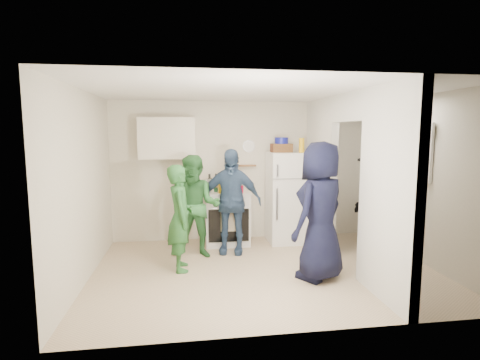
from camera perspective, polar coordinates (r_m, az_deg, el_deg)
name	(u,v)px	position (r m, az deg, el deg)	size (l,w,h in m)	color
floor	(265,270)	(5.50, 3.76, -13.52)	(4.80, 4.80, 0.00)	#CFB692
wall_back	(246,171)	(6.85, 0.91, 1.41)	(4.80, 4.80, 0.00)	silver
wall_front	(303,207)	(3.56, 9.59, -4.15)	(4.80, 4.80, 0.00)	silver
wall_left	(84,187)	(5.24, -22.72, -0.96)	(3.40, 3.40, 0.00)	silver
wall_right	(425,180)	(6.15, 26.31, -0.01)	(3.40, 3.40, 0.00)	silver
ceiling	(266,91)	(5.17, 4.00, 13.37)	(4.80, 4.80, 0.00)	white
partition_pier_back	(320,173)	(6.57, 12.14, 1.00)	(0.12, 1.20, 2.50)	silver
partition_pier_front	(388,194)	(4.59, 21.67, -2.01)	(0.12, 1.20, 2.50)	silver
partition_header	(350,107)	(5.53, 16.45, 10.62)	(0.12, 1.00, 0.40)	silver
stove	(227,217)	(6.60, -2.04, -5.71)	(0.78, 0.65, 0.93)	white
upper_cabinet	(167,138)	(6.55, -11.07, 6.27)	(0.95, 0.34, 0.70)	silver
fridge	(287,197)	(6.70, 7.15, -2.65)	(0.66, 0.64, 1.60)	white
wicker_basket	(281,148)	(6.63, 6.32, 4.87)	(0.35, 0.25, 0.15)	brown
blue_bowl	(281,141)	(6.63, 6.33, 5.99)	(0.24, 0.24, 0.11)	#151A93
yellow_cup_stack_top	(302,145)	(6.57, 9.36, 5.23)	(0.09, 0.09, 0.25)	yellow
wall_clock	(249,146)	(6.80, 1.36, 5.17)	(0.22, 0.22, 0.03)	white
spice_shelf	(246,166)	(6.79, 0.98, 2.21)	(0.35, 0.08, 0.03)	olive
nook_window	(417,152)	(6.27, 25.33, 3.84)	(0.03, 0.70, 0.80)	black
nook_window_frame	(416,152)	(6.26, 25.22, 3.84)	(0.04, 0.76, 0.86)	white
nook_valance	(416,129)	(6.24, 25.20, 7.05)	(0.04, 0.82, 0.18)	white
yellow_cup_stack_stove	(221,186)	(6.26, -2.94, -0.90)	(0.09, 0.09, 0.25)	yellow
red_cup	(241,189)	(6.33, 0.11, -1.40)	(0.09, 0.09, 0.12)	red
person_green_left	(180,218)	(5.37, -9.12, -5.70)	(0.55, 0.36, 1.51)	#306A2A
person_green_center	(196,207)	(5.87, -6.76, -4.05)	(0.78, 0.61, 1.61)	#367C3F
person_denim	(230,201)	(6.03, -1.47, -3.27)	(0.99, 0.41, 1.69)	#38557B
person_navy	(320,211)	(5.06, 12.16, -4.65)	(0.90, 0.58, 1.84)	black
person_nook	(376,200)	(6.41, 20.01, -2.89)	(1.12, 0.64, 1.74)	black
bottle_a	(210,182)	(6.57, -4.61, -0.35)	(0.07, 0.07, 0.29)	brown
bottle_b	(216,183)	(6.40, -3.70, -0.43)	(0.07, 0.07, 0.32)	#184A29
bottle_c	(220,182)	(6.63, -3.04, -0.29)	(0.06, 0.06, 0.29)	#A1A6AE
bottle_d	(228,184)	(6.45, -1.77, -0.65)	(0.07, 0.07, 0.25)	maroon
bottle_e	(231,182)	(6.67, -1.33, -0.32)	(0.07, 0.07, 0.27)	#B4BAC8
bottle_f	(237,183)	(6.54, -0.50, -0.52)	(0.06, 0.06, 0.26)	#153312
bottle_g	(239,181)	(6.65, -0.10, -0.22)	(0.07, 0.07, 0.30)	olive
bottle_h	(209,183)	(6.33, -4.72, -0.53)	(0.07, 0.07, 0.32)	#91959B
bottle_i	(228,181)	(6.61, -1.80, -0.21)	(0.08, 0.08, 0.31)	#4B140C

